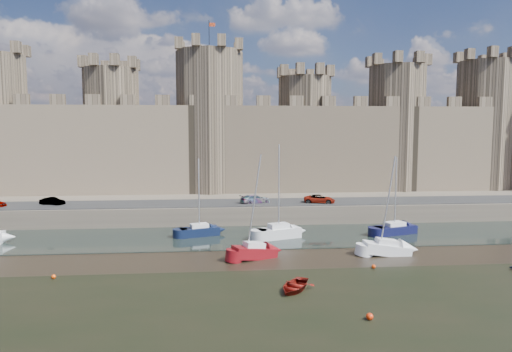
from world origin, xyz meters
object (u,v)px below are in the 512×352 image
object	(u,v)px
car_3	(319,199)
sailboat_5	(387,248)
sailboat_1	(199,230)
sailboat_3	(394,228)
car_1	(52,201)
sailboat_2	(279,231)
car_2	(255,199)
sailboat_4	(254,251)

from	to	relation	value
car_3	sailboat_5	xyz separation A→B (m)	(2.91, -17.65, -2.37)
car_3	sailboat_1	xyz separation A→B (m)	(-16.30, -7.85, -2.35)
sailboat_3	sailboat_1	bearing A→B (deg)	159.40
car_1	sailboat_2	world-z (taller)	sailboat_2
car_2	car_3	world-z (taller)	car_2
sailboat_1	sailboat_4	xyz separation A→B (m)	(5.73, -10.00, 0.01)
car_2	sailboat_5	distance (m)	22.01
sailboat_3	sailboat_4	size ratio (longest dim) A/B	0.90
car_3	sailboat_1	size ratio (longest dim) A/B	0.47
sailboat_3	sailboat_5	world-z (taller)	sailboat_5
sailboat_1	sailboat_3	distance (m)	23.55
car_1	car_3	bearing A→B (deg)	-73.48
sailboat_1	sailboat_5	distance (m)	21.56
sailboat_2	sailboat_5	world-z (taller)	sailboat_2
car_3	sailboat_2	bearing A→B (deg)	157.90
car_1	car_2	bearing A→B (deg)	-72.59
sailboat_1	sailboat_3	bearing A→B (deg)	-20.62
car_3	car_2	bearing A→B (deg)	98.40
sailboat_1	sailboat_4	distance (m)	11.53
car_2	sailboat_1	xyz separation A→B (m)	(-7.42, -8.64, -2.36)
car_2	sailboat_3	world-z (taller)	sailboat_3
sailboat_2	car_2	bearing A→B (deg)	81.07
sailboat_1	sailboat_2	distance (m)	9.46
car_2	sailboat_5	xyz separation A→B (m)	(11.79, -18.44, -2.38)
car_2	sailboat_1	distance (m)	11.63
car_1	sailboat_3	xyz separation A→B (m)	(43.55, -10.40, -2.31)
car_1	car_3	xyz separation A→B (m)	(36.32, -1.48, 0.05)
car_1	sailboat_4	xyz separation A→B (m)	(25.75, -19.33, -2.29)
car_3	sailboat_3	bearing A→B (deg)	-127.50
car_1	car_3	world-z (taller)	car_3
sailboat_1	sailboat_4	bearing A→B (deg)	-78.22
car_3	sailboat_5	bearing A→B (deg)	-157.17
car_2	car_1	bearing A→B (deg)	69.39
sailboat_5	car_1	bearing A→B (deg)	153.57
car_1	sailboat_5	world-z (taller)	sailboat_5
sailboat_3	sailboat_4	bearing A→B (deg)	-171.35
car_3	sailboat_2	size ratio (longest dim) A/B	0.39
sailboat_5	sailboat_4	bearing A→B (deg)	-179.58
car_1	sailboat_2	size ratio (longest dim) A/B	0.30
sailboat_1	sailboat_5	size ratio (longest dim) A/B	0.92
sailboat_4	car_3	bearing A→B (deg)	36.15
sailboat_4	sailboat_5	bearing A→B (deg)	-22.36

